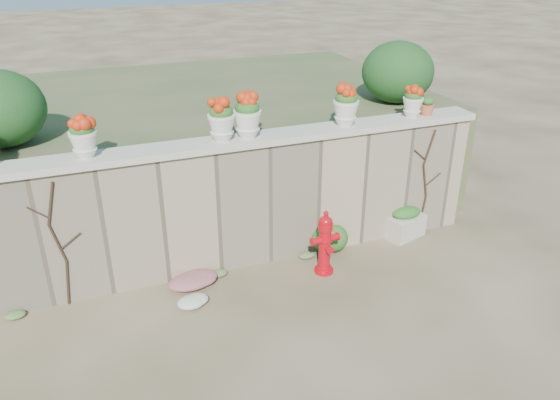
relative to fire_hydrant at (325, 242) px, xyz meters
name	(u,v)px	position (x,y,z in m)	size (l,w,h in m)	color
ground	(284,326)	(-1.08, -1.02, -0.54)	(80.00, 80.00, 0.00)	#493C24
stone_wall	(241,205)	(-1.08, 0.78, 0.46)	(8.00, 0.40, 2.00)	#988365
wall_cap	(239,141)	(-1.08, 0.78, 1.51)	(8.10, 0.52, 0.10)	#B7AB9A
raised_fill	(195,141)	(-1.08, 3.98, 0.46)	(9.00, 6.00, 2.00)	#384C23
back_shrub_right	(398,72)	(2.32, 1.98, 2.01)	(1.30, 1.30, 1.10)	#143814
vine_left	(59,244)	(-3.75, 0.56, 0.46)	(0.60, 0.04, 1.91)	black
vine_right	(425,181)	(2.15, 0.56, 0.46)	(0.60, 0.04, 1.91)	black
fire_hydrant	(325,242)	(0.00, 0.00, 0.00)	(0.46, 0.32, 1.06)	#BD0711
planter_box	(405,223)	(1.81, 0.53, -0.27)	(0.76, 0.57, 0.56)	#B7AB9A
green_shrub	(330,239)	(0.31, 0.43, -0.23)	(0.64, 0.57, 0.61)	#1E5119
magenta_clump	(193,280)	(-2.01, 0.36, -0.42)	(0.83, 0.56, 0.22)	#CB286E
white_flowers	(192,303)	(-2.15, -0.19, -0.43)	(0.56, 0.45, 0.20)	white
urn_pot_1	(83,137)	(-3.22, 0.78, 1.85)	(0.37, 0.37, 0.58)	beige
urn_pot_2	(221,120)	(-1.34, 0.78, 1.87)	(0.40, 0.40, 0.62)	beige
urn_pot_3	(247,116)	(-0.95, 0.78, 1.88)	(0.41, 0.41, 0.65)	beige
urn_pot_4	(346,106)	(0.65, 0.78, 1.88)	(0.40, 0.40, 0.63)	beige
urn_pot_5	(413,102)	(1.88, 0.78, 1.82)	(0.33, 0.33, 0.52)	beige
terracotta_pot	(427,107)	(2.16, 0.78, 1.70)	(0.25, 0.25, 0.30)	#AF5935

